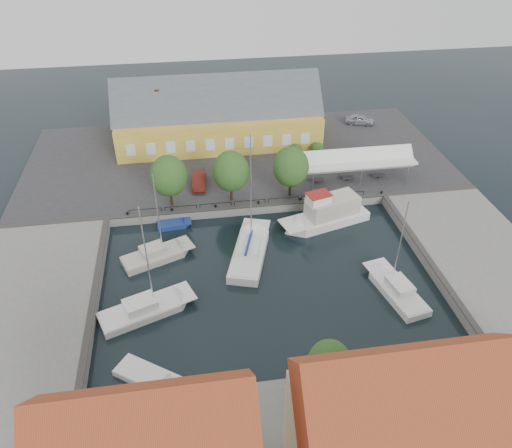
{
  "coord_description": "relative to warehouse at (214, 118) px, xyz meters",
  "views": [
    {
      "loc": [
        -6.69,
        -37.72,
        32.63
      ],
      "look_at": [
        0.0,
        6.0,
        1.5
      ],
      "focal_mm": 35.0,
      "sensor_mm": 36.0,
      "label": 1
    }
  ],
  "objects": [
    {
      "name": "car_red",
      "position": [
        -2.97,
        -12.42,
        -2.67
      ],
      "size": [
        1.95,
        4.74,
        1.53
      ],
      "primitive_type": "imported",
      "rotation": [
        0.0,
        0.0,
        -0.07
      ],
      "color": "maroon",
      "rests_on": "north_quay"
    },
    {
      "name": "east_quay",
      "position": [
        24.6,
        -30.36,
        -3.93
      ],
      "size": [
        12.0,
        24.0,
        1.0
      ],
      "primitive_type": "cube",
      "color": "slate",
      "rests_on": "ground"
    },
    {
      "name": "launch_sw",
      "position": [
        -8.84,
        -39.83,
        -4.34
      ],
      "size": [
        5.54,
        4.74,
        0.98
      ],
      "color": "white",
      "rests_on": "ground"
    },
    {
      "name": "east_boat_c",
      "position": [
        14.33,
        -33.53,
        -4.17
      ],
      "size": [
        4.12,
        8.42,
        10.46
      ],
      "color": "white",
      "rests_on": "ground"
    },
    {
      "name": "ground",
      "position": [
        2.6,
        -28.36,
        -4.43
      ],
      "size": [
        140.0,
        140.0,
        0.0
      ],
      "primitive_type": "plane",
      "color": "black",
      "rests_on": "ground"
    },
    {
      "name": "west_boat_b",
      "position": [
        -8.19,
        -24.84,
        -4.17
      ],
      "size": [
        7.8,
        5.14,
        10.34
      ],
      "color": "#BCB7A9",
      "rests_on": "ground"
    },
    {
      "name": "quay_edge_fittings",
      "position": [
        2.62,
        -23.61,
        -3.37
      ],
      "size": [
        56.0,
        24.72,
        0.4
      ],
      "color": "#383533",
      "rests_on": "north_quay"
    },
    {
      "name": "center_sailboat",
      "position": [
        1.41,
        -25.83,
        -4.07
      ],
      "size": [
        5.89,
        10.56,
        13.88
      ],
      "color": "white",
      "rests_on": "ground"
    },
    {
      "name": "car_silver",
      "position": [
        22.53,
        2.46,
        -2.69
      ],
      "size": [
        4.69,
        3.17,
        1.48
      ],
      "primitive_type": "imported",
      "rotation": [
        0.0,
        0.0,
        1.21
      ],
      "color": "#ACAFB4",
      "rests_on": "north_quay"
    },
    {
      "name": "west_quay",
      "position": [
        -19.4,
        -30.36,
        -3.93
      ],
      "size": [
        12.0,
        24.0,
        1.0
      ],
      "primitive_type": "cube",
      "color": "slate",
      "rests_on": "ground"
    },
    {
      "name": "launch_nw",
      "position": [
        -6.35,
        -19.32,
        -4.34
      ],
      "size": [
        3.95,
        1.86,
        0.88
      ],
      "color": "navy",
      "rests_on": "ground"
    },
    {
      "name": "quay_trees",
      "position": [
        0.6,
        -16.36,
        0.45
      ],
      "size": [
        18.2,
        4.2,
        6.3
      ],
      "color": "black",
      "rests_on": "north_quay"
    },
    {
      "name": "warehouse",
      "position": [
        0.0,
        0.0,
        0.0
      ],
      "size": [
        28.56,
        14.0,
        9.55
      ],
      "color": "gold",
      "rests_on": "north_quay"
    },
    {
      "name": "west_boat_c",
      "position": [
        -9.1,
        -32.58,
        -4.17
      ],
      "size": [
        9.09,
        5.72,
        11.79
      ],
      "color": "white",
      "rests_on": "ground"
    },
    {
      "name": "trawler",
      "position": [
        10.97,
        -21.19,
        -3.41
      ],
      "size": [
        10.8,
        5.85,
        5.0
      ],
      "color": "white",
      "rests_on": "ground"
    },
    {
      "name": "tent_canopy",
      "position": [
        16.6,
        -13.86,
        -0.74
      ],
      "size": [
        14.0,
        4.0,
        2.83
      ],
      "color": "white",
      "rests_on": "north_quay"
    },
    {
      "name": "north_quay",
      "position": [
        2.6,
        -5.36,
        -3.93
      ],
      "size": [
        56.0,
        26.0,
        1.0
      ],
      "primitive_type": "cube",
      "color": "#2D2D30",
      "rests_on": "ground"
    }
  ]
}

